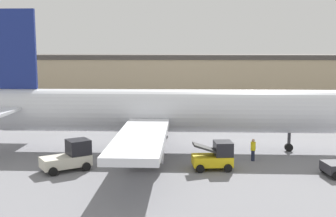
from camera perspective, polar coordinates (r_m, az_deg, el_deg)
ground_plane at (r=37.79m, az=-0.00°, el=-5.64°), size 400.00×400.00×0.00m
terminal_building at (r=67.71m, az=3.31°, el=3.90°), size 82.61×12.97×8.09m
airplane at (r=37.17m, az=-1.53°, el=-0.29°), size 36.81×29.89×12.42m
ground_crew_worker at (r=34.68m, az=11.45°, el=-5.42°), size 0.40×0.40×1.80m
belt_loader_truck at (r=31.92m, az=6.42°, el=-6.44°), size 3.11×2.32×2.10m
pushback_tug at (r=32.33m, az=-13.12°, el=-6.36°), size 3.91×3.43×2.23m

